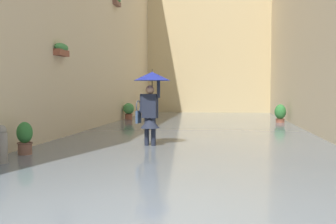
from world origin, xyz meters
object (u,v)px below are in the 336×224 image
at_px(potted_plant_far_right, 129,111).
at_px(potted_plant_mid_right, 25,139).
at_px(person_wading, 151,95).
at_px(mooring_bollard, 2,147).
at_px(potted_plant_near_left, 280,114).

height_order(potted_plant_far_right, potted_plant_mid_right, potted_plant_far_right).
xyz_separation_m(potted_plant_far_right, potted_plant_mid_right, (-0.15, 10.17, -0.09)).
xyz_separation_m(person_wading, potted_plant_mid_right, (2.53, 1.72, -0.97)).
bearing_deg(person_wading, mooring_bollard, 48.49).
relative_size(person_wading, potted_plant_near_left, 2.29).
bearing_deg(person_wading, potted_plant_near_left, -119.28).
height_order(potted_plant_far_right, potted_plant_near_left, potted_plant_near_left).
relative_size(potted_plant_near_left, mooring_bollard, 1.05).
bearing_deg(mooring_bollard, potted_plant_far_right, -88.79).
height_order(potted_plant_near_left, mooring_bollard, potted_plant_near_left).
bearing_deg(potted_plant_far_right, person_wading, 107.62).
relative_size(potted_plant_far_right, potted_plant_near_left, 1.00).
xyz_separation_m(potted_plant_mid_right, potted_plant_near_left, (-6.88, -9.47, 0.05)).
bearing_deg(potted_plant_far_right, potted_plant_near_left, 174.28).
xyz_separation_m(potted_plant_mid_right, mooring_bollard, (-0.09, 1.05, -0.01)).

